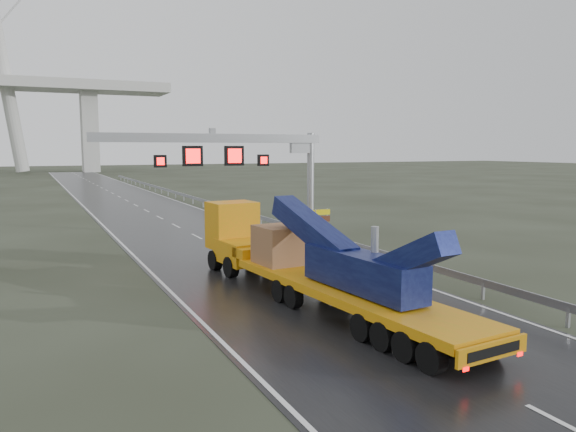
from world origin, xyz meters
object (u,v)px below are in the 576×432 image
sign_gantry (244,157)px  striped_barrier (304,233)px  heavy_haul_truck (295,257)px  exit_sign_pair (321,218)px

sign_gantry → striped_barrier: bearing=-12.7°
heavy_haul_truck → striped_barrier: (6.51, 12.03, -1.06)m
exit_sign_pair → striped_barrier: (-1.10, 0.33, -0.96)m
exit_sign_pair → striped_barrier: bearing=166.5°
sign_gantry → heavy_haul_truck: sign_gantry is taller
sign_gantry → striped_barrier: (3.90, -0.88, -5.07)m
striped_barrier → sign_gantry: bearing=149.4°
sign_gantry → exit_sign_pair: size_ratio=6.91×
heavy_haul_truck → exit_sign_pair: (7.61, 11.70, -0.09)m
exit_sign_pair → heavy_haul_truck: bearing=-119.7°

